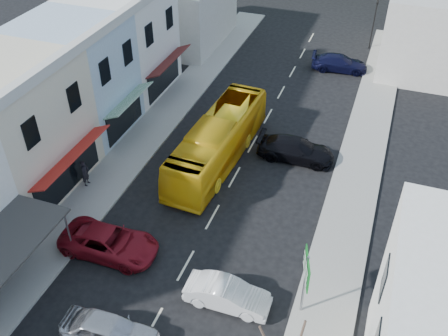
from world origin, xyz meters
TOP-DOWN VIEW (x-y plane):
  - ground at (0.00, 0.00)m, footprint 120.00×120.00m
  - sidewalk_left at (-7.50, 10.00)m, footprint 3.00×52.00m
  - sidewalk_right at (7.50, 10.00)m, footprint 3.00×52.00m
  - shopfront_row at (-12.49, 5.00)m, footprint 8.25×30.00m
  - distant_block_left at (-12.00, 27.00)m, footprint 8.00×10.00m
  - distant_block_right at (11.00, 30.00)m, footprint 8.00×12.00m
  - bus at (-1.63, 9.35)m, footprint 3.11×11.72m
  - car_silver at (-1.39, -5.35)m, footprint 4.48×2.00m
  - car_white at (2.91, -1.57)m, footprint 4.44×1.90m
  - car_red at (-4.23, -0.50)m, footprint 4.63×1.98m
  - car_black_near at (3.22, 11.34)m, footprint 4.56×1.99m
  - car_navy_far at (3.80, 25.66)m, footprint 4.68×2.35m
  - pedestrian_left at (-8.50, 3.98)m, footprint 0.44×0.62m
  - direction_sign at (6.40, -0.80)m, footprint 1.19×1.86m
  - traffic_signal at (5.80, 31.34)m, footprint 0.92×1.19m

SIDE VIEW (x-z plane):
  - ground at x=0.00m, z-range 0.00..0.00m
  - sidewalk_left at x=-7.50m, z-range 0.00..0.15m
  - sidewalk_right at x=7.50m, z-range 0.00..0.15m
  - car_silver at x=-1.39m, z-range 0.00..1.40m
  - car_white at x=2.91m, z-range 0.00..1.40m
  - car_red at x=-4.23m, z-range 0.00..1.40m
  - car_black_near at x=3.22m, z-range 0.00..1.40m
  - car_navy_far at x=3.80m, z-range 0.00..1.40m
  - pedestrian_left at x=-8.50m, z-range 0.15..1.85m
  - bus at x=-1.63m, z-range 0.00..3.10m
  - direction_sign at x=6.40m, z-range 0.00..3.90m
  - traffic_signal at x=5.80m, z-range 0.00..4.84m
  - distant_block_left at x=-12.00m, z-range 0.00..6.00m
  - distant_block_right at x=11.00m, z-range 0.00..7.00m
  - shopfront_row at x=-12.49m, z-range 0.00..8.00m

